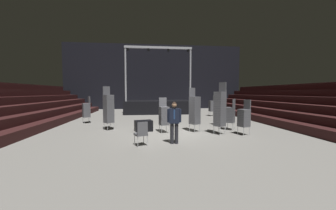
{
  "coord_description": "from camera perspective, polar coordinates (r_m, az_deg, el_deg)",
  "views": [
    {
      "loc": [
        -1.17,
        -9.97,
        2.06
      ],
      "look_at": [
        -0.02,
        0.27,
        1.4
      ],
      "focal_mm": 21.08,
      "sensor_mm": 36.0,
      "label": 1
    }
  ],
  "objects": [
    {
      "name": "chair_stack_aisle_left",
      "position": [
        9.98,
        14.76,
        -0.94
      ],
      "size": [
        0.61,
        0.61,
        2.56
      ],
      "rotation": [
        0.0,
        0.0,
        2.12
      ],
      "color": "#B2B5BA",
      "rests_on": "ground_plane"
    },
    {
      "name": "man_with_tie",
      "position": [
        7.89,
        1.81,
        -4.4
      ],
      "size": [
        0.57,
        0.27,
        1.69
      ],
      "rotation": [
        0.0,
        0.0,
        3.03
      ],
      "color": "black",
      "rests_on": "ground_plane"
    },
    {
      "name": "chair_stack_aisle_right",
      "position": [
        11.24,
        -16.82,
        -0.91
      ],
      "size": [
        0.62,
        0.62,
        2.39
      ],
      "rotation": [
        0.0,
        0.0,
        3.85
      ],
      "color": "#B2B5BA",
      "rests_on": "ground_plane"
    },
    {
      "name": "loose_chair_near_man",
      "position": [
        7.7,
        -7.69,
        -7.8
      ],
      "size": [
        0.57,
        0.57,
        0.95
      ],
      "rotation": [
        0.0,
        0.0,
        0.39
      ],
      "color": "#B2B5BA",
      "rests_on": "ground_plane"
    },
    {
      "name": "equipment_road_case",
      "position": [
        10.62,
        -7.09,
        -5.98
      ],
      "size": [
        1.02,
        0.8,
        0.57
      ],
      "primitive_type": "cube",
      "rotation": [
        0.0,
        0.0,
        0.24
      ],
      "color": "black",
      "rests_on": "ground_plane"
    },
    {
      "name": "ground_plane",
      "position": [
        10.26,
        0.28,
        -8.21
      ],
      "size": [
        22.0,
        30.0,
        0.1
      ],
      "primitive_type": "cube",
      "color": "slate"
    },
    {
      "name": "chair_stack_rear_left",
      "position": [
        11.35,
        17.57,
        -2.58
      ],
      "size": [
        0.62,
        0.62,
        1.71
      ],
      "rotation": [
        0.0,
        0.0,
        0.89
      ],
      "color": "#B2B5BA",
      "rests_on": "ground_plane"
    },
    {
      "name": "chair_stack_mid_right",
      "position": [
        10.07,
        -1.18,
        -2.95
      ],
      "size": [
        0.53,
        0.53,
        1.79
      ],
      "rotation": [
        0.0,
        0.0,
        3.39
      ],
      "color": "#B2B5BA",
      "rests_on": "ground_plane"
    },
    {
      "name": "chair_stack_mid_left",
      "position": [
        14.25,
        -22.53,
        -1.28
      ],
      "size": [
        0.6,
        0.6,
        1.79
      ],
      "rotation": [
        0.0,
        0.0,
        2.08
      ],
      "color": "#B2B5BA",
      "rests_on": "ground_plane"
    },
    {
      "name": "arena_end_wall",
      "position": [
        25.07,
        -3.74,
        8.1
      ],
      "size": [
        22.0,
        0.3,
        8.0
      ],
      "primitive_type": "cube",
      "color": "black",
      "rests_on": "ground_plane"
    },
    {
      "name": "chair_stack_rear_centre",
      "position": [
        17.64,
        12.6,
        -0.19
      ],
      "size": [
        0.48,
        0.48,
        1.79
      ],
      "rotation": [
        0.0,
        0.0,
        1.65
      ],
      "color": "#B2B5BA",
      "rests_on": "ground_plane"
    },
    {
      "name": "chair_stack_front_right",
      "position": [
        10.4,
        7.71,
        -1.37
      ],
      "size": [
        0.6,
        0.6,
        2.31
      ],
      "rotation": [
        0.0,
        0.0,
        3.69
      ],
      "color": "#B2B5BA",
      "rests_on": "ground_plane"
    },
    {
      "name": "chair_stack_rear_right",
      "position": [
        12.59,
        15.14,
        -0.79
      ],
      "size": [
        0.58,
        0.58,
        2.22
      ],
      "rotation": [
        0.0,
        0.0,
        0.43
      ],
      "color": "#B2B5BA",
      "rests_on": "ground_plane"
    },
    {
      "name": "bleacher_bank_right",
      "position": [
        14.8,
        35.68,
        0.23
      ],
      "size": [
        4.5,
        24.0,
        2.7
      ],
      "rotation": [
        0.0,
        0.0,
        -1.57
      ],
      "color": "black",
      "rests_on": "ground_plane"
    },
    {
      "name": "chair_stack_front_left",
      "position": [
        10.23,
        21.13,
        -3.33
      ],
      "size": [
        0.55,
        0.55,
        1.71
      ],
      "rotation": [
        0.0,
        0.0,
        1.88
      ],
      "color": "#B2B5BA",
      "rests_on": "ground_plane"
    },
    {
      "name": "stage_riser",
      "position": [
        19.74,
        -2.99,
        -0.28
      ],
      "size": [
        6.46,
        3.46,
        6.23
      ],
      "color": "black",
      "rests_on": "ground_plane"
    },
    {
      "name": "chair_stack_mid_centre",
      "position": [
        14.61,
        -16.29,
        -1.2
      ],
      "size": [
        0.48,
        0.48,
        1.71
      ],
      "rotation": [
        0.0,
        0.0,
        6.2
      ],
      "color": "#B2B5BA",
      "rests_on": "ground_plane"
    }
  ]
}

